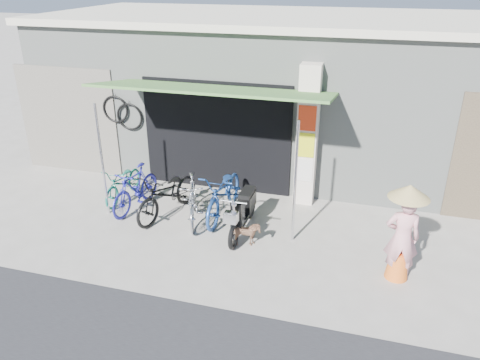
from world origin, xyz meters
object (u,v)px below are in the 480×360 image
(bike_blue, at_px, (135,189))
(moped, at_px, (243,211))
(bike_black, at_px, (168,194))
(bike_navy, at_px, (224,193))
(nun, at_px, (403,233))
(bike_silver, at_px, (192,200))
(street_dog, at_px, (245,234))
(bike_teal, at_px, (123,183))

(bike_blue, height_order, moped, moped)
(bike_black, bearing_deg, bike_navy, 30.20)
(bike_blue, distance_m, bike_black, 0.77)
(nun, bearing_deg, bike_black, -16.76)
(bike_black, xyz_separation_m, bike_silver, (0.58, -0.11, -0.01))
(bike_black, distance_m, street_dog, 1.98)
(nun, bearing_deg, bike_silver, -16.99)
(bike_navy, bearing_deg, bike_teal, 178.07)
(bike_blue, xyz_separation_m, bike_navy, (1.88, 0.24, 0.04))
(bike_blue, relative_size, bike_black, 0.84)
(bike_teal, xyz_separation_m, bike_silver, (1.83, -0.53, 0.08))
(bike_blue, xyz_separation_m, nun, (5.28, -1.02, 0.37))
(bike_navy, bearing_deg, street_dog, -54.08)
(bike_teal, distance_m, bike_black, 1.32)
(bike_blue, distance_m, street_dog, 2.72)
(bike_blue, height_order, bike_black, bike_black)
(bike_black, height_order, street_dog, bike_black)
(bike_silver, height_order, nun, nun)
(bike_black, distance_m, bike_navy, 1.15)
(moped, bearing_deg, bike_teal, 168.24)
(bike_navy, height_order, nun, nun)
(moped, bearing_deg, bike_blue, 174.01)
(bike_navy, bearing_deg, bike_black, -163.77)
(bike_silver, relative_size, street_dog, 2.75)
(bike_navy, bearing_deg, bike_blue, -171.80)
(bike_blue, bearing_deg, bike_black, 3.40)
(bike_blue, bearing_deg, bike_navy, 15.48)
(bike_black, bearing_deg, bike_teal, 176.24)
(bike_black, height_order, moped, bike_black)
(bike_blue, relative_size, moped, 0.93)
(bike_teal, height_order, bike_navy, bike_navy)
(street_dog, bearing_deg, bike_black, 52.06)
(bike_silver, height_order, street_dog, bike_silver)
(bike_silver, bearing_deg, bike_teal, 144.37)
(bike_navy, bearing_deg, nun, -19.44)
(moped, xyz_separation_m, nun, (2.85, -0.74, 0.41))
(bike_navy, distance_m, street_dog, 1.28)
(bike_black, bearing_deg, bike_blue, -169.92)
(bike_navy, distance_m, moped, 0.76)
(street_dog, bearing_deg, bike_teal, 53.17)
(bike_silver, xyz_separation_m, moped, (1.09, -0.11, -0.04))
(bike_teal, xyz_separation_m, nun, (5.76, -1.38, 0.45))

